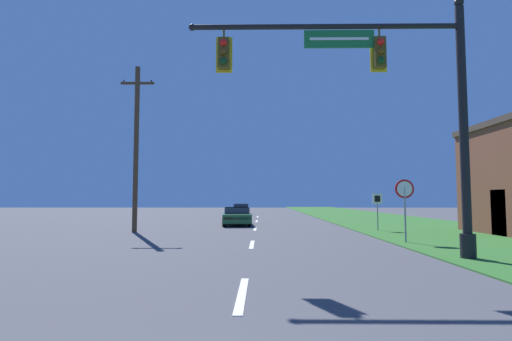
# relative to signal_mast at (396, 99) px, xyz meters

# --- Properties ---
(grass_verge_right) EXTENTS (10.00, 110.00, 0.04)m
(grass_verge_right) POSITION_rel_signal_mast_xyz_m (6.09, 19.67, -4.72)
(grass_verge_right) COLOR #2D6626
(grass_verge_right) RESTS_ON ground
(road_center_line) EXTENTS (0.16, 34.80, 0.01)m
(road_center_line) POSITION_rel_signal_mast_xyz_m (-4.41, 11.67, -4.74)
(road_center_line) COLOR silver
(road_center_line) RESTS_ON ground
(signal_mast) EXTENTS (8.48, 0.47, 7.85)m
(signal_mast) POSITION_rel_signal_mast_xyz_m (0.00, 0.00, 0.00)
(signal_mast) COLOR black
(signal_mast) RESTS_ON grass_verge_right
(car_ahead) EXTENTS (2.16, 4.67, 1.19)m
(car_ahead) POSITION_rel_signal_mast_xyz_m (-5.71, 15.11, -4.14)
(car_ahead) COLOR black
(car_ahead) RESTS_ON ground
(far_car) EXTENTS (1.82, 4.53, 1.19)m
(far_car) POSITION_rel_signal_mast_xyz_m (-6.31, 33.37, -4.14)
(far_car) COLOR black
(far_car) RESTS_ON ground
(stop_sign) EXTENTS (0.76, 0.07, 2.50)m
(stop_sign) POSITION_rel_signal_mast_xyz_m (1.71, 4.27, -2.88)
(stop_sign) COLOR gray
(stop_sign) RESTS_ON grass_verge_right
(route_sign_post) EXTENTS (0.55, 0.06, 2.03)m
(route_sign_post) POSITION_rel_signal_mast_xyz_m (2.35, 10.27, -3.22)
(route_sign_post) COLOR gray
(route_sign_post) RESTS_ON grass_verge_right
(utility_pole_near) EXTENTS (1.80, 0.26, 8.93)m
(utility_pole_near) POSITION_rel_signal_mast_xyz_m (-10.77, 9.32, -0.12)
(utility_pole_near) COLOR #4C3823
(utility_pole_near) RESTS_ON ground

